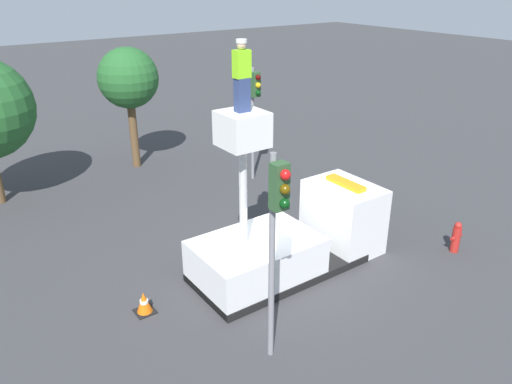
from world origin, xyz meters
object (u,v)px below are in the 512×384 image
object	(u,v)px
traffic_cone_rear	(144,303)
traffic_light_across	(255,102)
bucket_truck	(292,239)
fire_hydrant	(456,237)
tree_right_bg	(128,79)
worker	(242,76)
traffic_light_pole	(277,222)

from	to	relation	value
traffic_cone_rear	traffic_light_across	bearing A→B (deg)	37.27
bucket_truck	fire_hydrant	world-z (taller)	bucket_truck
bucket_truck	fire_hydrant	distance (m)	5.44
traffic_cone_rear	tree_right_bg	world-z (taller)	tree_right_bg
worker	traffic_light_across	world-z (taller)	worker
traffic_light_across	fire_hydrant	world-z (taller)	traffic_light_across
fire_hydrant	traffic_cone_rear	distance (m)	9.95
bucket_truck	fire_hydrant	bearing A→B (deg)	-26.09
worker	bucket_truck	bearing A→B (deg)	0.00
fire_hydrant	tree_right_bg	size ratio (longest dim) A/B	0.19
bucket_truck	traffic_cone_rear	bearing A→B (deg)	174.05
traffic_cone_rear	worker	bearing A→B (deg)	-9.55
fire_hydrant	worker	bearing A→B (deg)	160.24
traffic_light_across	traffic_cone_rear	size ratio (longest dim) A/B	7.83
tree_right_bg	fire_hydrant	bearing A→B (deg)	-68.45
worker	traffic_light_pole	bearing A→B (deg)	-110.91
bucket_truck	fire_hydrant	size ratio (longest dim) A/B	5.77
bucket_truck	traffic_light_pole	xyz separation A→B (m)	(-2.87, -2.88, 2.63)
traffic_light_pole	traffic_light_across	size ratio (longest dim) A/B	1.05
worker	fire_hydrant	distance (m)	8.95
traffic_light_across	tree_right_bg	size ratio (longest dim) A/B	0.89
traffic_light_pole	traffic_cone_rear	world-z (taller)	traffic_light_pole
worker	traffic_light_across	bearing A→B (deg)	52.54
traffic_light_pole	tree_right_bg	xyz separation A→B (m)	(2.47, 13.85, 0.47)
worker	fire_hydrant	size ratio (longest dim) A/B	1.65
traffic_light_pole	traffic_cone_rear	xyz separation A→B (m)	(-1.78, 3.36, -3.30)
worker	fire_hydrant	bearing A→B (deg)	-19.76
traffic_light_across	traffic_light_pole	bearing A→B (deg)	-122.91
worker	tree_right_bg	world-z (taller)	worker
fire_hydrant	tree_right_bg	world-z (taller)	tree_right_bg
bucket_truck	traffic_light_pole	distance (m)	4.84
bucket_truck	traffic_cone_rear	distance (m)	4.72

